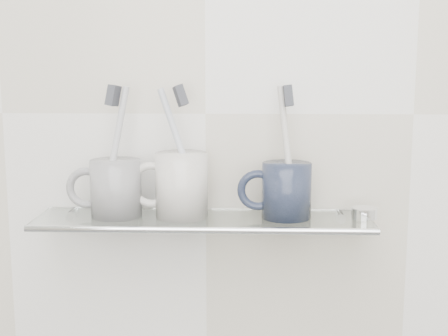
{
  "coord_description": "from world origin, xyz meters",
  "views": [
    {
      "loc": [
        0.06,
        0.14,
        1.33
      ],
      "look_at": [
        0.03,
        1.04,
        1.18
      ],
      "focal_mm": 50.0,
      "sensor_mm": 36.0,
      "label": 1
    }
  ],
  "objects_px": {
    "mug_right": "(287,190)",
    "shelf_glass": "(203,220)",
    "mug_center": "(182,185)",
    "mug_left": "(116,188)"
  },
  "relations": [
    {
      "from": "shelf_glass",
      "to": "mug_center",
      "type": "height_order",
      "value": "mug_center"
    },
    {
      "from": "shelf_glass",
      "to": "mug_right",
      "type": "relative_size",
      "value": 6.06
    },
    {
      "from": "mug_center",
      "to": "mug_right",
      "type": "distance_m",
      "value": 0.16
    },
    {
      "from": "shelf_glass",
      "to": "mug_center",
      "type": "relative_size",
      "value": 5.17
    },
    {
      "from": "shelf_glass",
      "to": "mug_right",
      "type": "xyz_separation_m",
      "value": [
        0.12,
        0.0,
        0.05
      ]
    },
    {
      "from": "mug_left",
      "to": "mug_center",
      "type": "bearing_deg",
      "value": 12.79
    },
    {
      "from": "mug_right",
      "to": "shelf_glass",
      "type": "bearing_deg",
      "value": -157.92
    },
    {
      "from": "mug_center",
      "to": "shelf_glass",
      "type": "bearing_deg",
      "value": -19.24
    },
    {
      "from": "mug_center",
      "to": "mug_left",
      "type": "bearing_deg",
      "value": 169.55
    },
    {
      "from": "mug_left",
      "to": "mug_right",
      "type": "bearing_deg",
      "value": 12.79
    }
  ]
}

